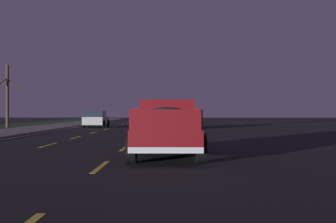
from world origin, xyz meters
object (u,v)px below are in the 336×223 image
(sedan_black, at_px, (172,120))
(pickup_truck, at_px, (167,126))
(sedan_silver, at_px, (96,119))
(bare_tree_far, at_px, (7,95))

(sedan_black, bearing_deg, pickup_truck, 179.33)
(sedan_black, distance_m, sedan_silver, 7.92)
(sedan_black, relative_size, sedan_silver, 1.00)
(pickup_truck, height_order, bare_tree_far, bare_tree_far)
(pickup_truck, distance_m, bare_tree_far, 27.61)
(bare_tree_far, bearing_deg, pickup_truck, -147.91)
(pickup_truck, distance_m, sedan_black, 20.70)
(sedan_black, relative_size, bare_tree_far, 0.78)
(sedan_black, height_order, bare_tree_far, bare_tree_far)
(pickup_truck, xyz_separation_m, sedan_silver, (24.31, 6.80, -0.20))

